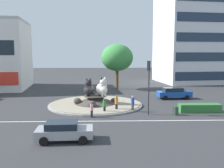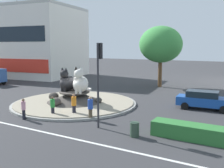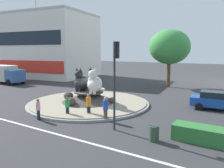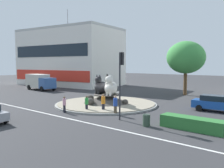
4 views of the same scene
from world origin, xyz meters
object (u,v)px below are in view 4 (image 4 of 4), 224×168
(pedestrian_green_shirt, at_px, (87,103))
(delivery_box_truck, at_px, (40,81))
(cat_statue_white, at_px, (111,87))
(hatchback_near_shophouse, at_px, (217,103))
(cat_statue_black, at_px, (101,87))
(pedestrian_pink_shirt, at_px, (64,104))
(litter_bin, at_px, (146,120))
(traffic_light_mast, at_px, (121,73))
(pedestrian_orange_shirt, at_px, (103,103))
(pedestrian_blue_shirt, at_px, (115,105))
(broadleaf_tree_behind_island, at_px, (186,57))
(shophouse_block, at_px, (70,57))

(pedestrian_green_shirt, distance_m, delivery_box_truck, 22.50)
(cat_statue_white, distance_m, hatchback_near_shophouse, 11.13)
(cat_statue_black, xyz_separation_m, pedestrian_pink_shirt, (0.65, -5.93, -1.23))
(cat_statue_white, xyz_separation_m, litter_bin, (7.81, -5.01, -1.68))
(traffic_light_mast, xyz_separation_m, pedestrian_orange_shirt, (-3.32, 1.49, -3.00))
(cat_statue_black, bearing_deg, pedestrian_green_shirt, 23.90)
(traffic_light_mast, bearing_deg, delivery_box_truck, 72.51)
(pedestrian_blue_shirt, xyz_separation_m, litter_bin, (4.39, -1.64, -0.50))
(broadleaf_tree_behind_island, bearing_deg, cat_statue_white, -100.11)
(hatchback_near_shophouse, bearing_deg, pedestrian_pink_shirt, -142.83)
(pedestrian_blue_shirt, xyz_separation_m, pedestrian_orange_shirt, (-1.78, 0.30, -0.02))
(cat_statue_white, bearing_deg, hatchback_near_shophouse, 93.41)
(shophouse_block, height_order, pedestrian_blue_shirt, shophouse_block)
(cat_statue_white, distance_m, shophouse_block, 29.57)
(broadleaf_tree_behind_island, height_order, litter_bin, broadleaf_tree_behind_island)
(cat_statue_black, relative_size, cat_statue_white, 0.84)
(delivery_box_truck, bearing_deg, cat_statue_black, -9.50)
(cat_statue_black, distance_m, litter_bin, 10.91)
(cat_statue_white, bearing_deg, broadleaf_tree_behind_island, 150.46)
(pedestrian_pink_shirt, height_order, pedestrian_orange_shirt, pedestrian_orange_shirt)
(litter_bin, bearing_deg, cat_statue_black, 151.36)
(shophouse_block, distance_m, pedestrian_orange_shirt, 32.76)
(traffic_light_mast, xyz_separation_m, pedestrian_pink_shirt, (-5.96, -1.21, -3.09))
(cat_statue_white, bearing_deg, shophouse_block, -140.83)
(cat_statue_black, distance_m, broadleaf_tree_behind_island, 15.29)
(delivery_box_truck, bearing_deg, pedestrian_green_shirt, -18.89)
(cat_statue_black, xyz_separation_m, traffic_light_mast, (6.62, -4.72, 1.86))
(broadleaf_tree_behind_island, height_order, pedestrian_orange_shirt, broadleaf_tree_behind_island)
(shophouse_block, height_order, pedestrian_green_shirt, shophouse_block)
(pedestrian_green_shirt, height_order, delivery_box_truck, delivery_box_truck)
(cat_statue_white, height_order, delivery_box_truck, cat_statue_white)
(shophouse_block, height_order, pedestrian_orange_shirt, shophouse_block)
(broadleaf_tree_behind_island, bearing_deg, pedestrian_orange_shirt, -93.04)
(pedestrian_pink_shirt, height_order, litter_bin, pedestrian_pink_shirt)
(traffic_light_mast, xyz_separation_m, pedestrian_green_shirt, (-4.67, 0.53, -3.10))
(cat_statue_white, distance_m, pedestrian_blue_shirt, 4.95)
(cat_statue_black, distance_m, traffic_light_mast, 8.34)
(broadleaf_tree_behind_island, relative_size, pedestrian_orange_shirt, 4.59)
(pedestrian_pink_shirt, distance_m, pedestrian_green_shirt, 2.17)
(litter_bin, bearing_deg, pedestrian_pink_shirt, -175.05)
(hatchback_near_shophouse, relative_size, delivery_box_truck, 0.72)
(pedestrian_orange_shirt, bearing_deg, cat_statue_white, 127.45)
(cat_statue_white, height_order, pedestrian_orange_shirt, cat_statue_white)
(pedestrian_blue_shirt, height_order, hatchback_near_shophouse, pedestrian_blue_shirt)
(broadleaf_tree_behind_island, distance_m, delivery_box_truck, 25.54)
(broadleaf_tree_behind_island, height_order, pedestrian_pink_shirt, broadleaf_tree_behind_island)
(pedestrian_blue_shirt, bearing_deg, cat_statue_black, -37.80)
(pedestrian_orange_shirt, bearing_deg, pedestrian_pink_shirt, -125.01)
(pedestrian_blue_shirt, bearing_deg, cat_statue_white, -47.52)
(pedestrian_pink_shirt, xyz_separation_m, pedestrian_blue_shirt, (4.42, 2.40, 0.10))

